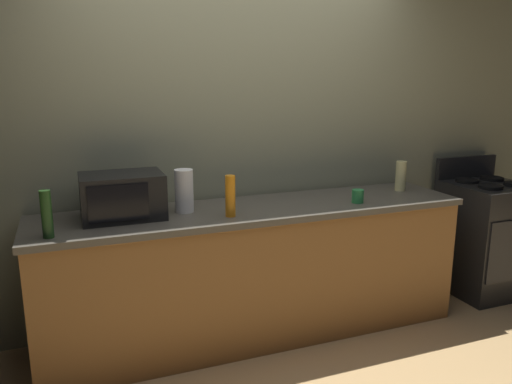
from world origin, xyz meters
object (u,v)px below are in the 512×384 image
Objects in this scene: paper_towel_roll at (184,191)px; bottle_dish_soap at (230,196)px; bottle_vinegar at (401,176)px; stove_range at (485,237)px; bottle_wine at (47,214)px; microwave at (122,196)px; mug_green at (358,196)px.

paper_towel_roll reaches higher than bottle_dish_soap.
stove_range is at bearing -4.54° from bottle_vinegar.
bottle_vinegar is (1.40, 0.22, -0.02)m from bottle_dish_soap.
bottle_wine is 2.45m from bottle_vinegar.
microwave is at bearing 161.55° from bottle_dish_soap.
paper_towel_roll is at bearing 138.85° from bottle_dish_soap.
bottle_wine is 1.03m from bottle_dish_soap.
paper_towel_roll is (-2.46, 0.05, 0.57)m from stove_range.
stove_range is 2.90m from microwave.
stove_range reaches higher than mug_green.
bottle_vinegar is at bearing 8.95° from bottle_dish_soap.
bottle_dish_soap is at bearing -171.05° from bottle_vinegar.
microwave is at bearing 172.98° from mug_green.
bottle_dish_soap is (1.03, 0.05, -0.00)m from bottle_wine.
microwave reaches higher than bottle_vinegar.
bottle_vinegar is at bearing 0.52° from paper_towel_roll.
paper_towel_roll reaches higher than bottle_vinegar.
mug_green is at bearing -9.40° from paper_towel_roll.
paper_towel_roll is at bearing 17.79° from bottle_wine.
stove_range is at bearing 6.02° from mug_green.
bottle_vinegar is at bearing 175.46° from stove_range.
paper_towel_roll is 0.31m from bottle_dish_soap.
microwave is 5.34× the size of mug_green.
paper_towel_roll is at bearing 0.34° from microwave.
bottle_dish_soap is at bearing -178.92° from mug_green.
bottle_wine is (-0.41, -0.25, -0.01)m from microwave.
bottle_vinegar is at bearing 0.49° from microwave.
stove_range is 3.31m from bottle_wine.
paper_towel_roll is 0.83m from bottle_wine.
microwave is 1.89× the size of bottle_dish_soap.
microwave reaches higher than mug_green.
bottle_dish_soap reaches higher than mug_green.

